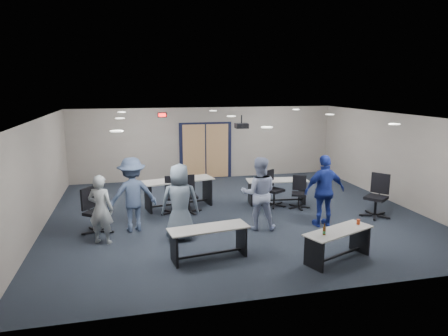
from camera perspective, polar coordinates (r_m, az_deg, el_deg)
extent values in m
plane|color=black|center=(11.22, 1.62, -6.52)|extent=(10.00, 10.00, 0.00)
cube|color=gray|center=(15.20, -2.68, 3.56)|extent=(10.00, 0.04, 2.70)
cube|color=gray|center=(6.77, 11.50, -7.22)|extent=(10.00, 0.04, 2.70)
cube|color=gray|center=(10.77, -25.03, -0.99)|extent=(0.04, 9.00, 2.70)
cube|color=gray|center=(13.06, 23.39, 1.23)|extent=(0.04, 9.00, 2.70)
cube|color=white|center=(10.68, 1.70, 7.36)|extent=(10.00, 9.00, 0.04)
cube|color=black|center=(15.22, -2.65, 2.43)|extent=(2.00, 0.06, 2.20)
cube|color=#A2744A|center=(15.13, -4.31, 2.35)|extent=(0.85, 0.04, 2.05)
cube|color=#A2744A|center=(15.29, -0.98, 2.48)|extent=(0.85, 0.04, 2.05)
cube|color=black|center=(14.83, -8.83, 7.50)|extent=(0.32, 0.05, 0.18)
cube|color=#FF0C0C|center=(14.80, -8.82, 7.49)|extent=(0.26, 0.02, 0.12)
cylinder|color=black|center=(11.25, 2.53, 6.96)|extent=(0.04, 0.04, 0.24)
cube|color=black|center=(11.27, 2.52, 6.05)|extent=(0.35, 0.30, 0.14)
cylinder|color=black|center=(11.13, 2.73, 5.97)|extent=(0.08, 0.03, 0.08)
cube|color=#B0ACA6|center=(8.25, -2.20, -8.57)|extent=(1.71, 0.78, 0.03)
cube|color=black|center=(8.19, -7.14, -11.36)|extent=(0.12, 0.51, 0.64)
cube|color=black|center=(8.62, 2.50, -10.04)|extent=(0.12, 0.51, 0.64)
cube|color=black|center=(8.47, -2.17, -12.15)|extent=(1.46, 0.25, 0.04)
cube|color=#B0ACA6|center=(8.50, 16.08, -8.61)|extent=(1.67, 1.08, 0.03)
cube|color=black|center=(8.12, 12.72, -11.88)|extent=(0.22, 0.47, 0.62)
cube|color=black|center=(9.14, 18.81, -9.48)|extent=(0.22, 0.47, 0.62)
cube|color=black|center=(8.70, 15.87, -11.97)|extent=(1.33, 0.56, 0.04)
cylinder|color=#CB411B|center=(8.94, 18.64, -7.30)|extent=(0.07, 0.07, 0.11)
cube|color=#B0ACA6|center=(11.66, -6.55, -1.73)|extent=(2.15, 1.11, 0.03)
cube|color=black|center=(11.51, -10.79, -4.18)|extent=(0.19, 0.62, 0.80)
cube|color=black|center=(12.08, -2.41, -3.22)|extent=(0.19, 0.62, 0.80)
cube|color=black|center=(11.84, -6.47, -5.03)|extent=(1.79, 0.45, 0.05)
cube|color=#B0ACA6|center=(12.10, 7.59, -1.72)|extent=(1.87, 0.82, 0.03)
cube|color=black|center=(12.03, 3.80, -3.53)|extent=(0.12, 0.56, 0.70)
cube|color=black|center=(12.40, 11.17, -3.26)|extent=(0.12, 0.56, 0.70)
cube|color=black|center=(12.26, 7.51, -4.54)|extent=(1.60, 0.25, 0.04)
imported|color=#98A1A6|center=(9.39, -17.18, -5.68)|extent=(0.68, 0.58, 1.59)
imported|color=slate|center=(9.22, -6.31, -4.88)|extent=(0.94, 0.68, 1.79)
imported|color=#99A6CB|center=(9.87, 5.01, -3.63)|extent=(1.02, 0.87, 1.82)
imported|color=navy|center=(10.35, 14.16, -3.18)|extent=(1.08, 0.47, 1.83)
imported|color=#3C4D6D|center=(9.96, -12.95, -3.72)|extent=(1.28, 0.87, 1.83)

